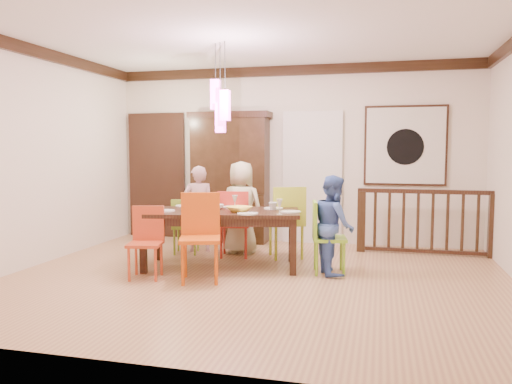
% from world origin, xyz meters
% --- Properties ---
extents(floor, '(6.00, 6.00, 0.00)m').
position_xyz_m(floor, '(0.00, 0.00, 0.00)').
color(floor, '#A77351').
rests_on(floor, ground).
extents(ceiling, '(6.00, 6.00, 0.00)m').
position_xyz_m(ceiling, '(0.00, 0.00, 2.90)').
color(ceiling, white).
rests_on(ceiling, wall_back).
extents(wall_back, '(6.00, 0.00, 6.00)m').
position_xyz_m(wall_back, '(0.00, 2.50, 1.45)').
color(wall_back, silver).
rests_on(wall_back, floor).
extents(wall_left, '(0.00, 5.00, 5.00)m').
position_xyz_m(wall_left, '(-3.00, 0.00, 1.45)').
color(wall_left, silver).
rests_on(wall_left, floor).
extents(crown_molding, '(6.00, 5.00, 0.16)m').
position_xyz_m(crown_molding, '(0.00, 0.00, 2.82)').
color(crown_molding, black).
rests_on(crown_molding, wall_back).
extents(panel_door, '(1.04, 0.07, 2.24)m').
position_xyz_m(panel_door, '(-2.40, 2.45, 1.05)').
color(panel_door, black).
rests_on(panel_door, wall_back).
extents(white_doorway, '(0.97, 0.05, 2.22)m').
position_xyz_m(white_doorway, '(0.35, 2.46, 1.05)').
color(white_doorway, silver).
rests_on(white_doorway, wall_back).
extents(painting, '(1.25, 0.06, 1.25)m').
position_xyz_m(painting, '(1.80, 2.46, 1.60)').
color(painting, black).
rests_on(painting, wall_back).
extents(pendant_cluster, '(0.27, 0.21, 1.14)m').
position_xyz_m(pendant_cluster, '(-0.57, 0.48, 2.11)').
color(pendant_cluster, '#FF4CCC').
rests_on(pendant_cluster, ceiling).
extents(dining_table, '(2.16, 1.30, 0.75)m').
position_xyz_m(dining_table, '(-0.57, 0.48, 0.66)').
color(dining_table, black).
rests_on(dining_table, floor).
extents(chair_far_left, '(0.44, 0.44, 0.82)m').
position_xyz_m(chair_far_left, '(-1.35, 1.18, 0.47)').
color(chair_far_left, olive).
rests_on(chair_far_left, floor).
extents(chair_far_mid, '(0.50, 0.50, 0.96)m').
position_xyz_m(chair_far_mid, '(-0.59, 1.15, 0.55)').
color(chair_far_mid, red).
rests_on(chair_far_mid, floor).
extents(chair_far_right, '(0.61, 0.61, 1.03)m').
position_xyz_m(chair_far_right, '(0.14, 1.27, 0.59)').
color(chair_far_right, '#ABBE2C').
rests_on(chair_far_right, floor).
extents(chair_near_left, '(0.46, 0.46, 0.86)m').
position_xyz_m(chair_near_left, '(-1.28, -0.29, 0.49)').
color(chair_near_left, '#C0411F').
rests_on(chair_near_left, floor).
extents(chair_near_mid, '(0.59, 0.59, 1.03)m').
position_xyz_m(chair_near_mid, '(-0.59, -0.25, 0.59)').
color(chair_near_mid, '#CB4F0E').
rests_on(chair_near_mid, floor).
extents(chair_end_right, '(0.47, 0.47, 0.90)m').
position_xyz_m(chair_end_right, '(0.84, 0.50, 0.52)').
color(chair_end_right, '#80C427').
rests_on(chair_end_right, floor).
extents(china_hutch, '(1.36, 0.46, 2.16)m').
position_xyz_m(china_hutch, '(-1.01, 2.30, 1.08)').
color(china_hutch, black).
rests_on(china_hutch, floor).
extents(balustrade, '(1.95, 0.12, 0.96)m').
position_xyz_m(balustrade, '(2.09, 1.95, 0.50)').
color(balustrade, black).
rests_on(balustrade, floor).
extents(person_far_left, '(0.55, 0.46, 1.30)m').
position_xyz_m(person_far_left, '(-1.22, 1.37, 0.65)').
color(person_far_left, '#D19FA5').
rests_on(person_far_left, floor).
extents(person_far_mid, '(0.72, 0.51, 1.37)m').
position_xyz_m(person_far_mid, '(-0.55, 1.38, 0.68)').
color(person_far_mid, '#C3BE93').
rests_on(person_far_mid, floor).
extents(person_end_right, '(0.65, 0.72, 1.23)m').
position_xyz_m(person_end_right, '(0.89, 0.49, 0.62)').
color(person_end_right, '#4568C2').
rests_on(person_end_right, floor).
extents(serving_bowl, '(0.38, 0.38, 0.07)m').
position_xyz_m(serving_bowl, '(-0.29, 0.38, 0.79)').
color(serving_bowl, yellow).
rests_on(serving_bowl, dining_table).
extents(small_bowl, '(0.26, 0.26, 0.06)m').
position_xyz_m(small_bowl, '(-0.68, 0.60, 0.78)').
color(small_bowl, white).
rests_on(small_bowl, dining_table).
extents(cup_left, '(0.16, 0.16, 0.10)m').
position_xyz_m(cup_left, '(-0.99, 0.32, 0.80)').
color(cup_left, silver).
rests_on(cup_left, dining_table).
extents(cup_right, '(0.13, 0.13, 0.10)m').
position_xyz_m(cup_right, '(0.07, 0.69, 0.80)').
color(cup_right, silver).
rests_on(cup_right, dining_table).
extents(plate_far_left, '(0.26, 0.26, 0.01)m').
position_xyz_m(plate_far_left, '(-1.21, 0.80, 0.76)').
color(plate_far_left, white).
rests_on(plate_far_left, dining_table).
extents(plate_far_mid, '(0.26, 0.26, 0.01)m').
position_xyz_m(plate_far_mid, '(-0.53, 0.84, 0.76)').
color(plate_far_mid, white).
rests_on(plate_far_mid, dining_table).
extents(plate_far_right, '(0.26, 0.26, 0.01)m').
position_xyz_m(plate_far_right, '(0.06, 0.81, 0.76)').
color(plate_far_right, white).
rests_on(plate_far_right, dining_table).
extents(plate_near_left, '(0.26, 0.26, 0.01)m').
position_xyz_m(plate_near_left, '(-1.25, 0.22, 0.76)').
color(plate_near_left, white).
rests_on(plate_near_left, dining_table).
extents(plate_near_mid, '(0.26, 0.26, 0.01)m').
position_xyz_m(plate_near_mid, '(-0.14, 0.20, 0.76)').
color(plate_near_mid, white).
rests_on(plate_near_mid, dining_table).
extents(plate_end_right, '(0.26, 0.26, 0.01)m').
position_xyz_m(plate_end_right, '(0.34, 0.52, 0.76)').
color(plate_end_right, white).
rests_on(plate_end_right, dining_table).
extents(wine_glass_a, '(0.08, 0.08, 0.19)m').
position_xyz_m(wine_glass_a, '(-1.02, 0.68, 0.84)').
color(wine_glass_a, '#590C19').
rests_on(wine_glass_a, dining_table).
extents(wine_glass_b, '(0.08, 0.08, 0.19)m').
position_xyz_m(wine_glass_b, '(-0.43, 0.63, 0.84)').
color(wine_glass_b, silver).
rests_on(wine_glass_b, dining_table).
extents(wine_glass_c, '(0.08, 0.08, 0.19)m').
position_xyz_m(wine_glass_c, '(-0.73, 0.25, 0.84)').
color(wine_glass_c, '#590C19').
rests_on(wine_glass_c, dining_table).
extents(wine_glass_d, '(0.08, 0.08, 0.19)m').
position_xyz_m(wine_glass_d, '(0.24, 0.28, 0.84)').
color(wine_glass_d, silver).
rests_on(wine_glass_d, dining_table).
extents(napkin, '(0.18, 0.14, 0.01)m').
position_xyz_m(napkin, '(-0.67, 0.17, 0.76)').
color(napkin, '#D83359').
rests_on(napkin, dining_table).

